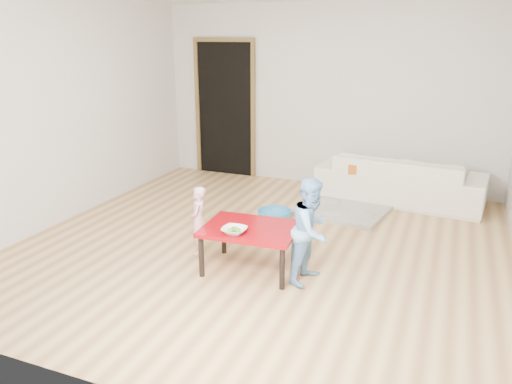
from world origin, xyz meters
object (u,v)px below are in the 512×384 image
Objects in this scene: red_table at (251,248)px; child_blue at (312,230)px; child_pink at (198,220)px; basin at (275,215)px; sofa at (400,179)px; bowl at (234,230)px.

red_table is 0.90× the size of child_blue.
basin is at bearing 143.06° from child_pink.
sofa is at bearing 68.22° from red_table.
child_pink is 1.25m from child_blue.
red_table is 0.68m from child_pink.
child_pink reaches higher than sofa.
red_table is (-1.06, -2.65, -0.09)m from sofa.
child_blue reaches higher than sofa.
child_pink reaches higher than bowl.
bowl is 1.58m from basin.
child_pink is 0.73× the size of child_blue.
child_blue reaches higher than basin.
child_blue is at bearing 17.87° from bowl.
basin is at bearing 100.21° from red_table.
child_pink is at bearing 94.73° from child_blue.
red_table is 1.35m from basin.
sofa is 2.86m from red_table.
basin is (0.41, 1.16, -0.29)m from child_pink.
sofa reaches higher than red_table.
basin is (-0.24, 1.32, -0.15)m from red_table.
child_pink is at bearing 61.19° from sofa.
bowl is at bearing 39.95° from child_pink.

